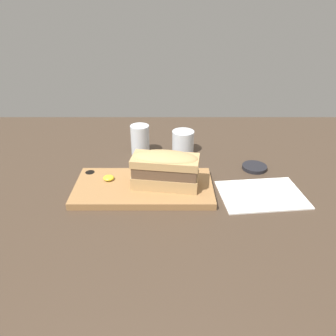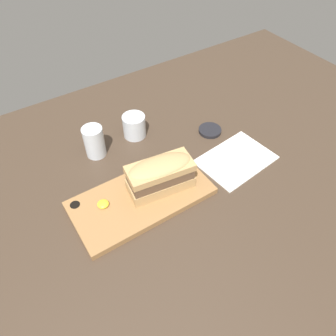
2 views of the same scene
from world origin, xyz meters
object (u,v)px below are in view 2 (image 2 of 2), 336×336
at_px(water_glass, 95,143).
at_px(napkin, 236,159).
at_px(serving_board, 141,198).
at_px(condiment_dish, 210,130).
at_px(sandwich, 160,174).
at_px(wine_glass, 134,127).

relative_size(water_glass, napkin, 0.42).
bearing_deg(serving_board, condiment_dish, 20.26).
height_order(serving_board, condiment_dish, serving_board).
height_order(sandwich, condiment_dish, sandwich).
height_order(water_glass, condiment_dish, water_glass).
bearing_deg(sandwich, wine_glass, 76.98).
distance_m(water_glass, condiment_dish, 0.37).
bearing_deg(serving_board, sandwich, -3.75).
bearing_deg(water_glass, serving_board, -83.79).
height_order(napkin, condiment_dish, condiment_dish).
height_order(sandwich, wine_glass, sandwich).
bearing_deg(wine_glass, sandwich, -103.02).
relative_size(sandwich, condiment_dish, 2.46).
distance_m(water_glass, wine_glass, 0.14).
xyz_separation_m(serving_board, condiment_dish, (0.33, 0.12, -0.00)).
bearing_deg(condiment_dish, wine_glass, 150.54).
bearing_deg(sandwich, water_glass, 109.83).
relative_size(serving_board, wine_glass, 5.03).
height_order(sandwich, napkin, sandwich).
height_order(wine_glass, napkin, wine_glass).
bearing_deg(napkin, sandwich, 175.31).
distance_m(sandwich, wine_glass, 0.26).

